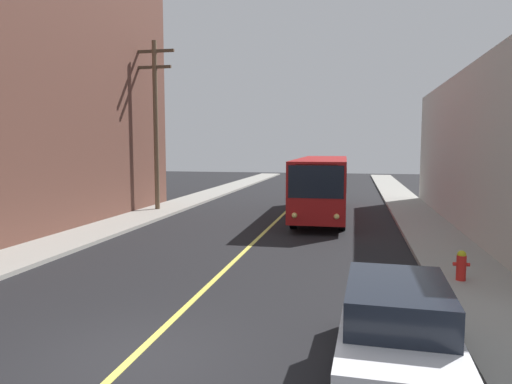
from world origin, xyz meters
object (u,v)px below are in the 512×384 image
city_bus (322,183)px  parked_car_white (396,328)px  fire_hydrant (461,265)px  utility_pole_mid (156,118)px

city_bus → parked_car_white: (2.43, -17.91, -0.98)m
parked_car_white → fire_hydrant: size_ratio=5.31×
city_bus → parked_car_white: 18.10m
fire_hydrant → city_bus: bearing=110.9°
utility_pole_mid → fire_hydrant: bearing=-40.1°
utility_pole_mid → parked_car_white: bearing=-55.7°
parked_car_white → utility_pole_mid: 22.05m
city_bus → utility_pole_mid: bearing=-179.4°
parked_car_white → fire_hydrant: 6.14m
city_bus → fire_hydrant: (4.65, -12.18, -1.23)m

